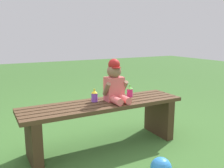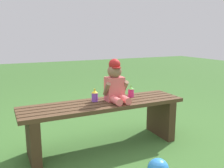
# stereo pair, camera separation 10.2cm
# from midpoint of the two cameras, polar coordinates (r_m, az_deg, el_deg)

# --- Properties ---
(ground_plane) EXTENTS (16.00, 16.00, 0.00)m
(ground_plane) POSITION_cam_midpoint_polar(r_m,az_deg,el_deg) (2.43, -3.08, -14.59)
(ground_plane) COLOR #3D6B2D
(park_bench) EXTENTS (1.56, 0.40, 0.45)m
(park_bench) POSITION_cam_midpoint_polar(r_m,az_deg,el_deg) (2.31, -3.16, -7.90)
(park_bench) COLOR #513823
(park_bench) RESTS_ON ground_plane
(child_figure) EXTENTS (0.23, 0.27, 0.40)m
(child_figure) POSITION_cam_midpoint_polar(r_m,az_deg,el_deg) (2.28, -0.58, 0.27)
(child_figure) COLOR #E56666
(child_figure) RESTS_ON park_bench
(sippy_cup_left) EXTENTS (0.06, 0.06, 0.12)m
(sippy_cup_left) POSITION_cam_midpoint_polar(r_m,az_deg,el_deg) (2.28, -5.47, -2.78)
(sippy_cup_left) COLOR #8C4CCC
(sippy_cup_left) RESTS_ON park_bench
(sippy_cup_right) EXTENTS (0.06, 0.06, 0.12)m
(sippy_cup_right) POSITION_cam_midpoint_polar(r_m,az_deg,el_deg) (2.46, 3.06, -1.72)
(sippy_cup_right) COLOR #E5337F
(sippy_cup_right) RESTS_ON park_bench
(toy_ball) EXTENTS (0.16, 0.16, 0.16)m
(toy_ball) POSITION_cam_midpoint_polar(r_m,az_deg,el_deg) (1.95, 9.98, -19.02)
(toy_ball) COLOR #338CE5
(toy_ball) RESTS_ON ground_plane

